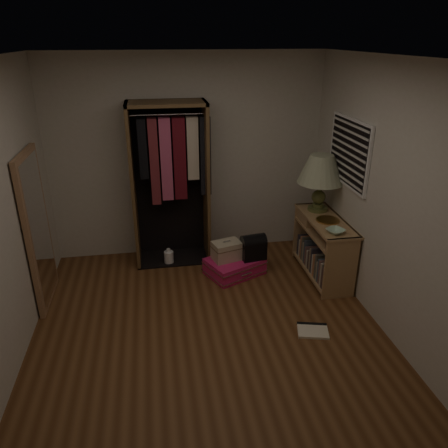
{
  "coord_description": "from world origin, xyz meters",
  "views": [
    {
      "loc": [
        -0.45,
        -3.49,
        2.76
      ],
      "look_at": [
        0.3,
        0.95,
        0.8
      ],
      "focal_mm": 35.0,
      "sensor_mm": 36.0,
      "label": 1
    }
  ],
  "objects_px": {
    "floor_mirror": "(38,230)",
    "open_wardrobe": "(171,171)",
    "train_case": "(227,251)",
    "white_jug": "(169,257)",
    "black_bag": "(253,246)",
    "console_bookshelf": "(322,245)",
    "pink_suitcase": "(235,266)",
    "table_lamp": "(321,170)"
  },
  "relations": [
    {
      "from": "floor_mirror",
      "to": "open_wardrobe",
      "type": "bearing_deg",
      "value": 27.6
    },
    {
      "from": "train_case",
      "to": "white_jug",
      "type": "height_order",
      "value": "train_case"
    },
    {
      "from": "black_bag",
      "to": "white_jug",
      "type": "relative_size",
      "value": 1.5
    },
    {
      "from": "console_bookshelf",
      "to": "black_bag",
      "type": "distance_m",
      "value": 0.84
    },
    {
      "from": "console_bookshelf",
      "to": "train_case",
      "type": "xyz_separation_m",
      "value": [
        -1.16,
        0.18,
        -0.07
      ]
    },
    {
      "from": "floor_mirror",
      "to": "pink_suitcase",
      "type": "xyz_separation_m",
      "value": [
        2.18,
        0.2,
        -0.75
      ]
    },
    {
      "from": "white_jug",
      "to": "pink_suitcase",
      "type": "bearing_deg",
      "value": -26.39
    },
    {
      "from": "black_bag",
      "to": "train_case",
      "type": "bearing_deg",
      "value": 165.56
    },
    {
      "from": "open_wardrobe",
      "to": "floor_mirror",
      "type": "distance_m",
      "value": 1.7
    },
    {
      "from": "floor_mirror",
      "to": "table_lamp",
      "type": "distance_m",
      "value": 3.28
    },
    {
      "from": "open_wardrobe",
      "to": "train_case",
      "type": "xyz_separation_m",
      "value": [
        0.61,
        -0.55,
        -0.89
      ]
    },
    {
      "from": "floor_mirror",
      "to": "pink_suitcase",
      "type": "bearing_deg",
      "value": 5.35
    },
    {
      "from": "console_bookshelf",
      "to": "floor_mirror",
      "type": "relative_size",
      "value": 0.66
    },
    {
      "from": "floor_mirror",
      "to": "white_jug",
      "type": "relative_size",
      "value": 7.94
    },
    {
      "from": "open_wardrobe",
      "to": "train_case",
      "type": "relative_size",
      "value": 5.19
    },
    {
      "from": "open_wardrobe",
      "to": "table_lamp",
      "type": "height_order",
      "value": "open_wardrobe"
    },
    {
      "from": "black_bag",
      "to": "white_jug",
      "type": "xyz_separation_m",
      "value": [
        -1.03,
        0.42,
        -0.28
      ]
    },
    {
      "from": "open_wardrobe",
      "to": "floor_mirror",
      "type": "bearing_deg",
      "value": -152.4
    },
    {
      "from": "train_case",
      "to": "table_lamp",
      "type": "distance_m",
      "value": 1.5
    },
    {
      "from": "train_case",
      "to": "white_jug",
      "type": "distance_m",
      "value": 0.83
    },
    {
      "from": "open_wardrobe",
      "to": "table_lamp",
      "type": "distance_m",
      "value": 1.83
    },
    {
      "from": "train_case",
      "to": "table_lamp",
      "type": "relative_size",
      "value": 0.54
    },
    {
      "from": "console_bookshelf",
      "to": "open_wardrobe",
      "type": "height_order",
      "value": "open_wardrobe"
    },
    {
      "from": "pink_suitcase",
      "to": "black_bag",
      "type": "height_order",
      "value": "black_bag"
    },
    {
      "from": "pink_suitcase",
      "to": "train_case",
      "type": "distance_m",
      "value": 0.24
    },
    {
      "from": "open_wardrobe",
      "to": "table_lamp",
      "type": "relative_size",
      "value": 2.8
    },
    {
      "from": "console_bookshelf",
      "to": "open_wardrobe",
      "type": "bearing_deg",
      "value": 157.41
    },
    {
      "from": "pink_suitcase",
      "to": "train_case",
      "type": "xyz_separation_m",
      "value": [
        -0.1,
        0.01,
        0.22
      ]
    },
    {
      "from": "floor_mirror",
      "to": "table_lamp",
      "type": "bearing_deg",
      "value": 5.23
    },
    {
      "from": "console_bookshelf",
      "to": "pink_suitcase",
      "type": "relative_size",
      "value": 1.37
    },
    {
      "from": "console_bookshelf",
      "to": "black_bag",
      "type": "bearing_deg",
      "value": 170.02
    },
    {
      "from": "console_bookshelf",
      "to": "table_lamp",
      "type": "height_order",
      "value": "table_lamp"
    },
    {
      "from": "black_bag",
      "to": "table_lamp",
      "type": "bearing_deg",
      "value": -0.73
    },
    {
      "from": "table_lamp",
      "to": "white_jug",
      "type": "xyz_separation_m",
      "value": [
        -1.86,
        0.3,
        -1.17
      ]
    },
    {
      "from": "pink_suitcase",
      "to": "white_jug",
      "type": "xyz_separation_m",
      "value": [
        -0.8,
        0.4,
        -0.01
      ]
    },
    {
      "from": "console_bookshelf",
      "to": "white_jug",
      "type": "xyz_separation_m",
      "value": [
        -1.85,
        0.56,
        -0.3
      ]
    },
    {
      "from": "console_bookshelf",
      "to": "train_case",
      "type": "distance_m",
      "value": 1.17
    },
    {
      "from": "white_jug",
      "to": "open_wardrobe",
      "type": "bearing_deg",
      "value": 61.85
    },
    {
      "from": "pink_suitcase",
      "to": "white_jug",
      "type": "height_order",
      "value": "white_jug"
    },
    {
      "from": "open_wardrobe",
      "to": "floor_mirror",
      "type": "xyz_separation_m",
      "value": [
        -1.47,
        -0.77,
        -0.36
      ]
    },
    {
      "from": "open_wardrobe",
      "to": "pink_suitcase",
      "type": "height_order",
      "value": "open_wardrobe"
    },
    {
      "from": "pink_suitcase",
      "to": "table_lamp",
      "type": "relative_size",
      "value": 1.12
    }
  ]
}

